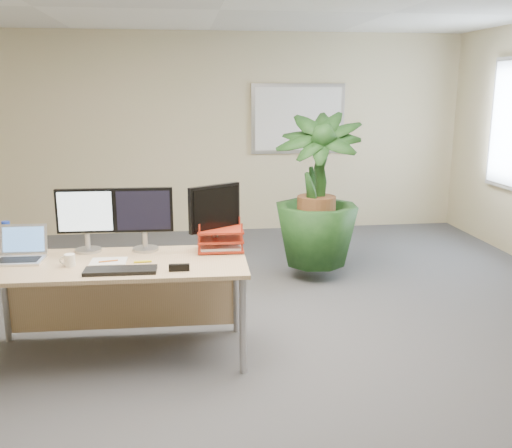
{
  "coord_description": "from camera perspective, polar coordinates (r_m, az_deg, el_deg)",
  "views": [
    {
      "loc": [
        -0.42,
        -3.86,
        1.95
      ],
      "look_at": [
        0.14,
        0.35,
        0.94
      ],
      "focal_mm": 40.0,
      "sensor_mm": 36.0,
      "label": 1
    }
  ],
  "objects": [
    {
      "name": "keyboard",
      "position": [
        3.99,
        -13.39,
        -4.54
      ],
      "size": [
        0.49,
        0.18,
        0.03
      ],
      "primitive_type": "cube",
      "rotation": [
        0.0,
        0.0,
        -0.03
      ],
      "color": "black",
      "rests_on": "desk"
    },
    {
      "name": "stapler",
      "position": [
        3.95,
        -7.69,
        -4.34
      ],
      "size": [
        0.14,
        0.04,
        0.05
      ],
      "primitive_type": "cube",
      "rotation": [
        0.0,
        0.0,
        -0.03
      ],
      "color": "black",
      "rests_on": "desk"
    },
    {
      "name": "whiteboard",
      "position": [
        8.0,
        4.23,
        10.45
      ],
      "size": [
        1.3,
        0.04,
        0.95
      ],
      "color": "silver",
      "rests_on": "back_wall"
    },
    {
      "name": "water_bottle",
      "position": [
        4.66,
        -23.63,
        -1.36
      ],
      "size": [
        0.07,
        0.07,
        0.25
      ],
      "color": "silver",
      "rests_on": "desk"
    },
    {
      "name": "yellow_highlighter",
      "position": [
        4.18,
        -11.26,
        -3.71
      ],
      "size": [
        0.13,
        0.03,
        0.02
      ],
      "primitive_type": "cylinder",
      "rotation": [
        0.0,
        1.57,
        0.07
      ],
      "color": "yellow",
      "rests_on": "desk"
    },
    {
      "name": "monitor_dark",
      "position": [
        4.38,
        -4.14,
        1.12
      ],
      "size": [
        0.41,
        0.28,
        0.51
      ],
      "color": "#A7A7AC",
      "rests_on": "desk"
    },
    {
      "name": "monitor_right",
      "position": [
        4.42,
        -11.14,
        0.91
      ],
      "size": [
        0.44,
        0.2,
        0.49
      ],
      "color": "#A7A7AC",
      "rests_on": "desk"
    },
    {
      "name": "spiral_notebook",
      "position": [
        4.24,
        -14.52,
        -3.66
      ],
      "size": [
        0.26,
        0.2,
        0.01
      ],
      "primitive_type": "cube",
      "rotation": [
        0.0,
        0.0,
        -0.03
      ],
      "color": "silver",
      "rests_on": "desk"
    },
    {
      "name": "floor",
      "position": [
        4.34,
        -1.24,
        -13.33
      ],
      "size": [
        8.0,
        8.0,
        0.0
      ],
      "primitive_type": "plane",
      "color": "#404145",
      "rests_on": "ground"
    },
    {
      "name": "desk",
      "position": [
        4.39,
        -13.73,
        -5.24
      ],
      "size": [
        1.93,
        0.86,
        0.73
      ],
      "color": "tan",
      "rests_on": "floor"
    },
    {
      "name": "coffee_mug",
      "position": [
        4.22,
        -18.17,
        -3.46
      ],
      "size": [
        0.11,
        0.08,
        0.09
      ],
      "color": "white",
      "rests_on": "desk"
    },
    {
      "name": "laptop",
      "position": [
        4.5,
        -22.44,
        -2.56
      ],
      "size": [
        0.35,
        0.3,
        0.24
      ],
      "color": "silver",
      "rests_on": "desk"
    },
    {
      "name": "orange_pen",
      "position": [
        4.22,
        -14.54,
        -3.6
      ],
      "size": [
        0.13,
        0.04,
        0.01
      ],
      "primitive_type": "cylinder",
      "rotation": [
        0.0,
        1.57,
        0.23
      ],
      "color": "orange",
      "rests_on": "spiral_notebook"
    },
    {
      "name": "letter_tray",
      "position": [
        4.4,
        -3.58,
        -1.71
      ],
      "size": [
        0.36,
        0.27,
        0.16
      ],
      "color": "#A42714",
      "rests_on": "desk"
    },
    {
      "name": "monitor_left",
      "position": [
        4.5,
        -16.65,
        0.78
      ],
      "size": [
        0.44,
        0.2,
        0.49
      ],
      "color": "#A7A7AC",
      "rests_on": "desk"
    },
    {
      "name": "floor_plant",
      "position": [
        5.94,
        6.04,
        1.62
      ],
      "size": [
        1.09,
        1.09,
        1.5
      ],
      "primitive_type": "imported",
      "rotation": [
        0.0,
        0.0,
        -0.39
      ],
      "color": "#143513",
      "rests_on": "floor"
    },
    {
      "name": "back_wall",
      "position": [
        7.89,
        -4.52,
        8.95
      ],
      "size": [
        7.0,
        0.04,
        2.7
      ],
      "primitive_type": "cube",
      "color": "beige",
      "rests_on": "floor"
    }
  ]
}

